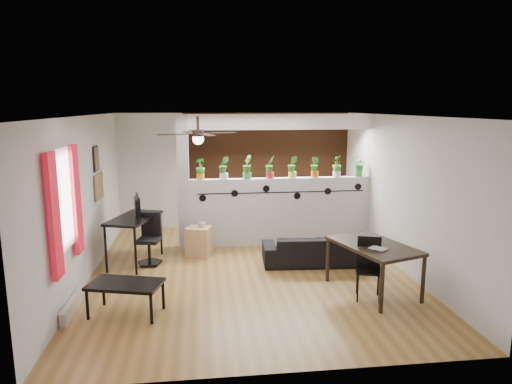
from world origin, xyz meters
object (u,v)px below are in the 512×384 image
object	(u,v)px
sofa	(314,250)
computer_desk	(134,221)
ceiling_fan	(198,135)
potted_plant_5	(315,166)
potted_plant_6	(337,166)
potted_plant_4	(293,166)
potted_plant_0	(200,168)
potted_plant_1	(224,167)
cube_shelf	(199,241)
folding_chair	(369,262)
cup	(201,224)
office_chair	(150,242)
potted_plant_3	(270,166)
potted_plant_7	(359,166)
dining_table	(374,249)
coffee_table	(125,286)
potted_plant_2	(247,166)

from	to	relation	value
sofa	computer_desk	distance (m)	3.20
ceiling_fan	potted_plant_5	distance (m)	3.00
potted_plant_6	potted_plant_4	bearing A→B (deg)	180.00
potted_plant_0	potted_plant_5	distance (m)	2.26
potted_plant_1	cube_shelf	xyz separation A→B (m)	(-0.51, -0.50, -1.32)
folding_chair	sofa	bearing A→B (deg)	106.40
potted_plant_0	computer_desk	bearing A→B (deg)	-144.98
potted_plant_5	potted_plant_6	size ratio (longest dim) A/B	0.97
potted_plant_6	cube_shelf	world-z (taller)	potted_plant_6
ceiling_fan	potted_plant_6	distance (m)	3.35
potted_plant_5	sofa	xyz separation A→B (m)	(-0.30, -1.22, -1.32)
cup	office_chair	xyz separation A→B (m)	(-0.91, -0.39, -0.20)
ceiling_fan	office_chair	size ratio (longest dim) A/B	1.34
computer_desk	cup	bearing A→B (deg)	15.44
potted_plant_5	office_chair	bearing A→B (deg)	-164.34
potted_plant_3	potted_plant_1	bearing A→B (deg)	180.00
potted_plant_7	dining_table	xyz separation A→B (m)	(-0.63, -2.54, -0.90)
cube_shelf	office_chair	xyz separation A→B (m)	(-0.86, -0.39, 0.12)
potted_plant_0	coffee_table	world-z (taller)	potted_plant_0
computer_desk	office_chair	bearing A→B (deg)	-14.00
potted_plant_2	potted_plant_7	bearing A→B (deg)	0.00
potted_plant_7	folding_chair	bearing A→B (deg)	-105.66
potted_plant_3	potted_plant_7	world-z (taller)	potted_plant_3
potted_plant_3	potted_plant_5	bearing A→B (deg)	0.00
potted_plant_5	coffee_table	size ratio (longest dim) A/B	0.40
potted_plant_2	coffee_table	xyz separation A→B (m)	(-1.92, -2.88, -1.20)
potted_plant_0	potted_plant_4	xyz separation A→B (m)	(1.81, -0.00, 0.01)
potted_plant_2	cup	world-z (taller)	potted_plant_2
potted_plant_7	cup	bearing A→B (deg)	-171.03
potted_plant_2	dining_table	distance (m)	3.16
potted_plant_1	potted_plant_2	size ratio (longest dim) A/B	0.96
office_chair	folding_chair	world-z (taller)	office_chair
potted_plant_3	folding_chair	size ratio (longest dim) A/B	0.49
sofa	computer_desk	bearing A→B (deg)	-3.45
sofa	computer_desk	size ratio (longest dim) A/B	1.31
dining_table	folding_chair	size ratio (longest dim) A/B	1.73
sofa	office_chair	size ratio (longest dim) A/B	1.91
potted_plant_4	folding_chair	bearing A→B (deg)	-77.68
sofa	office_chair	distance (m)	2.89
potted_plant_0	folding_chair	bearing A→B (deg)	-48.55
sofa	cup	xyz separation A→B (m)	(-1.96, 0.72, 0.34)
cube_shelf	folding_chair	xyz separation A→B (m)	(2.45, -2.22, 0.26)
potted_plant_1	potted_plant_3	bearing A→B (deg)	0.00
ceiling_fan	potted_plant_7	bearing A→B (deg)	29.51
potted_plant_7	folding_chair	size ratio (longest dim) A/B	0.45
potted_plant_0	dining_table	bearing A→B (deg)	-45.13
potted_plant_0	dining_table	size ratio (longest dim) A/B	0.27
potted_plant_2	potted_plant_5	xyz separation A→B (m)	(1.35, 0.00, -0.02)
potted_plant_1	cup	xyz separation A→B (m)	(-0.46, -0.50, -1.00)
sofa	folding_chair	xyz separation A→B (m)	(0.44, -1.49, 0.28)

